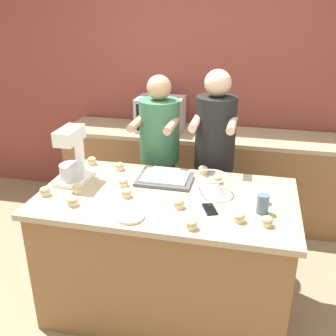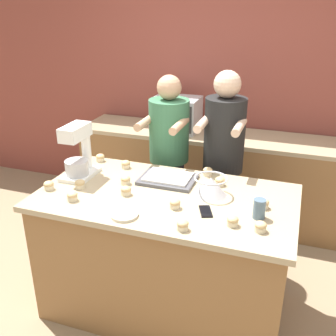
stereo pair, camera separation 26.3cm
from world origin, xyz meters
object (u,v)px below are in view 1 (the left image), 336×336
drinking_glass (263,204)px  cupcake_13 (192,224)px  stand_mixer (73,158)px  cupcake_12 (77,188)px  person_right (214,164)px  cupcake_9 (267,221)px  cupcake_11 (123,182)px  cell_phone (210,209)px  cupcake_0 (45,191)px  small_plate (130,217)px  cupcake_4 (126,193)px  cupcake_10 (179,203)px  mixing_bowl (211,183)px  person_left (160,164)px  microwave_oven (160,114)px  cupcake_6 (73,201)px  cupcake_7 (239,217)px  baking_tray (165,179)px  cupcake_1 (120,166)px  cupcake_2 (264,199)px  cupcake_8 (217,179)px  cupcake_3 (203,170)px  cupcake_5 (92,161)px

drinking_glass → cupcake_13: (-0.39, -0.28, -0.03)m
stand_mixer → cupcake_12: (0.10, -0.18, -0.14)m
person_right → cupcake_9: bearing=-67.0°
person_right → cupcake_11: (-0.56, -0.69, 0.09)m
cell_phone → cupcake_0: cupcake_0 is taller
small_plate → cupcake_4: size_ratio=2.43×
cell_phone → cupcake_10: (-0.20, -0.01, 0.03)m
mixing_bowl → cell_phone: size_ratio=1.42×
person_left → cell_phone: size_ratio=10.07×
microwave_oven → cupcake_6: 1.76m
stand_mixer → cupcake_12: bearing=-59.4°
cupcake_0 → cupcake_13: size_ratio=1.00×
cupcake_7 → cupcake_11: bearing=159.5°
cupcake_7 → baking_tray: bearing=140.5°
cupcake_1 → cupcake_9: (1.11, -0.59, 0.00)m
mixing_bowl → cupcake_6: mixing_bowl is taller
drinking_glass → cupcake_11: (-0.96, 0.17, -0.03)m
baking_tray → cupcake_2: (0.71, -0.19, 0.01)m
person_right → cupcake_8: bearing=-80.8°
stand_mixer → cell_phone: stand_mixer is taller
drinking_glass → cupcake_10: size_ratio=1.79×
cupcake_6 → cupcake_12: 0.19m
cupcake_1 → stand_mixer: bearing=-134.8°
cupcake_3 → cupcake_12: (-0.79, -0.51, 0.00)m
mixing_bowl → cupcake_4: (-0.54, -0.19, -0.04)m
cell_phone → cupcake_0: 1.11m
person_right → cupcake_13: person_right is taller
mixing_bowl → cupcake_6: (-0.84, -0.38, -0.04)m
drinking_glass → person_left: bearing=135.4°
person_left → baking_tray: 0.58m
person_left → cupcake_4: (-0.02, -0.84, 0.13)m
person_left → small_plate: (0.09, -1.11, 0.11)m
baking_tray → cupcake_5: size_ratio=5.73×
microwave_oven → cupcake_12: size_ratio=6.69×
cupcake_2 → cupcake_8: 0.41m
cupcake_2 → stand_mixer: bearing=178.0°
stand_mixer → mixing_bowl: size_ratio=1.76×
person_left → stand_mixer: (-0.47, -0.68, 0.27)m
cupcake_4 → cupcake_12: same height
stand_mixer → microwave_oven: size_ratio=0.86×
cupcake_0 → cupcake_6: size_ratio=1.00×
drinking_glass → cupcake_0: bearing=-176.6°
stand_mixer → cupcake_10: 0.87m
person_left → microwave_oven: size_ratio=3.46×
cupcake_11 → cupcake_8: bearing=17.5°
cupcake_0 → cupcake_1: same height
person_left → cupcake_11: (-0.09, -0.69, 0.13)m
cupcake_11 → cupcake_12: bearing=-148.8°
cupcake_3 → cupcake_13: size_ratio=1.00×
cupcake_2 → cupcake_13: same height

